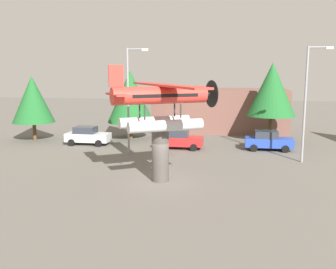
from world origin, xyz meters
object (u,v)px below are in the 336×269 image
object	(u,v)px
car_far_blue	(268,140)
tree_east	(130,97)
storefront_building	(220,110)
tree_west	(33,99)
car_near_silver	(87,136)
floatplane_monument	(162,103)
display_pedestal	(160,155)
streetlight_secondary	(308,97)
tree_center_back	(272,90)
streetlight_primary	(130,95)
car_mid_red	(179,139)

from	to	relation	value
car_far_blue	tree_east	xyz separation A→B (m)	(-13.67, 3.59, 3.54)
storefront_building	tree_west	world-z (taller)	tree_west
storefront_building	car_near_silver	bearing A→B (deg)	-138.06
tree_west	tree_east	distance (m)	9.82
floatplane_monument	car_near_silver	world-z (taller)	floatplane_monument
display_pedestal	storefront_building	bearing A→B (deg)	81.97
storefront_building	tree_east	bearing A→B (deg)	-140.94
tree_west	tree_east	xyz separation A→B (m)	(9.47, 2.56, 0.21)
floatplane_monument	streetlight_secondary	bearing A→B (deg)	2.50
tree_center_back	car_near_silver	bearing A→B (deg)	-164.98
car_near_silver	tree_center_back	world-z (taller)	tree_center_back
streetlight_secondary	tree_east	xyz separation A→B (m)	(-16.05, 7.82, -0.67)
streetlight_primary	tree_center_back	size ratio (longest dim) A/B	1.13
streetlight_secondary	tree_west	bearing A→B (deg)	168.36
tree_east	car_mid_red	bearing A→B (deg)	-36.72
car_near_silver	display_pedestal	bearing A→B (deg)	-49.84
streetlight_secondary	tree_center_back	world-z (taller)	streetlight_secondary
tree_west	streetlight_primary	bearing A→B (deg)	-23.17
streetlight_secondary	tree_west	distance (m)	26.07
display_pedestal	streetlight_primary	size ratio (longest dim) A/B	0.38
floatplane_monument	tree_east	world-z (taller)	floatplane_monument
car_mid_red	storefront_building	distance (m)	12.13
car_mid_red	streetlight_secondary	size ratio (longest dim) A/B	0.47
car_mid_red	streetlight_secondary	bearing A→B (deg)	-19.00
floatplane_monument	display_pedestal	bearing A→B (deg)	180.00
car_near_silver	storefront_building	bearing A→B (deg)	41.94
floatplane_monument	tree_west	size ratio (longest dim) A/B	1.44
storefront_building	car_far_blue	bearing A→B (deg)	-66.80
car_far_blue	display_pedestal	bearing A→B (deg)	-124.99
streetlight_secondary	display_pedestal	bearing A→B (deg)	-145.88
storefront_building	tree_center_back	world-z (taller)	tree_center_back
car_near_silver	tree_west	size ratio (longest dim) A/B	0.64
streetlight_primary	tree_east	distance (m)	7.76
tree_east	tree_center_back	world-z (taller)	tree_center_back
car_mid_red	tree_center_back	bearing A→B (deg)	31.31
storefront_building	tree_east	xyz separation A→B (m)	(-9.00, -7.31, 1.96)
tree_center_back	car_far_blue	bearing A→B (deg)	-97.18
display_pedestal	tree_west	size ratio (longest dim) A/B	0.52
floatplane_monument	streetlight_secondary	xyz separation A→B (m)	(10.04, 6.81, 0.02)
tree_west	streetlight_secondary	bearing A→B (deg)	-11.64
car_far_blue	storefront_building	size ratio (longest dim) A/B	0.27
display_pedestal	storefront_building	size ratio (longest dim) A/B	0.22
tree_center_back	streetlight_primary	bearing A→B (deg)	-145.51
tree_west	storefront_building	bearing A→B (deg)	28.10
display_pedestal	car_near_silver	xyz separation A→B (m)	(-9.22, 10.93, -0.82)
tree_east	car_near_silver	bearing A→B (deg)	-131.41
car_mid_red	streetlight_secondary	distance (m)	11.73
car_mid_red	streetlight_primary	bearing A→B (deg)	-139.01
display_pedestal	tree_east	size ratio (longest dim) A/B	0.48
car_far_blue	streetlight_secondary	xyz separation A→B (m)	(2.38, -4.23, 4.21)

